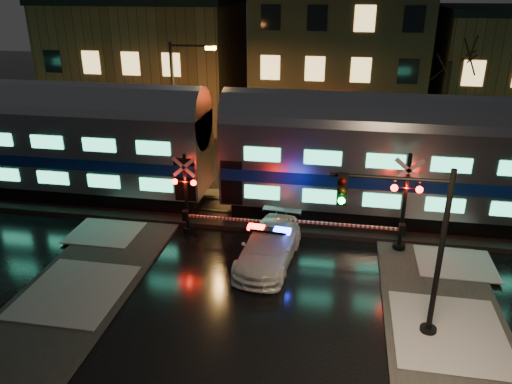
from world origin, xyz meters
TOP-DOWN VIEW (x-y plane):
  - ground at (0.00, 0.00)m, footprint 120.00×120.00m
  - ballast at (0.00, 5.00)m, footprint 90.00×4.20m
  - sidewalk_left at (-6.50, -6.00)m, footprint 4.00×20.00m
  - building_left at (-13.00, 22.00)m, footprint 14.00×10.00m
  - building_mid at (2.00, 22.50)m, footprint 12.00×11.00m
  - train at (-3.18, 5.00)m, footprint 51.00×3.12m
  - police_car at (0.10, 0.50)m, footprint 2.45×5.07m
  - crossing_signal_right at (5.03, 2.31)m, footprint 6.10×0.67m
  - crossing_signal_left at (-3.52, 2.30)m, footprint 5.32×0.64m
  - traffic_light at (4.95, -3.11)m, footprint 3.68×0.68m
  - streetlight at (-6.27, 9.00)m, footprint 2.56×0.27m

SIDE VIEW (x-z plane):
  - ground at x=0.00m, z-range 0.00..0.00m
  - sidewalk_left at x=-6.50m, z-range 0.00..0.12m
  - ballast at x=0.00m, z-range 0.00..0.24m
  - police_car at x=0.10m, z-range -0.07..1.51m
  - crossing_signal_left at x=-3.52m, z-range -0.33..3.44m
  - crossing_signal_right at x=5.03m, z-range -0.37..3.95m
  - traffic_light at x=4.95m, z-range 0.18..5.87m
  - train at x=-3.18m, z-range 0.42..6.35m
  - streetlight at x=-6.27m, z-range 0.58..8.23m
  - building_left at x=-13.00m, z-range 0.00..9.00m
  - building_mid at x=2.00m, z-range 0.00..11.50m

